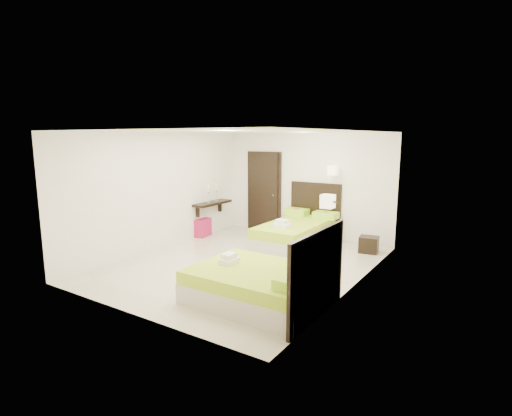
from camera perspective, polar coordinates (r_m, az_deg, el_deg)
The scene contains 7 objects.
floor at distance 8.05m, azimuth -1.78°, elevation -7.98°, with size 5.50×5.50×0.00m, color beige.
bed_single at distance 9.25m, azimuth 5.87°, elevation -3.46°, with size 1.33×2.22×1.84m.
bed_double at distance 6.15m, azimuth 1.00°, elevation -10.86°, with size 2.00×1.70×1.65m.
nightstand at distance 9.11m, azimuth 15.81°, elevation -5.04°, with size 0.40×0.35×0.35m, color black.
ottoman at distance 10.31m, azimuth -8.07°, elevation -2.72°, with size 0.45×0.45×0.45m, color #A11547.
door at distance 10.66m, azimuth 1.14°, elevation 2.31°, with size 1.02×0.15×2.14m.
console_shelf at distance 10.32m, azimuth -6.27°, elevation 0.67°, with size 0.35×1.20×0.78m.
Camera 1 is at (4.36, -6.28, 2.50)m, focal length 28.00 mm.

